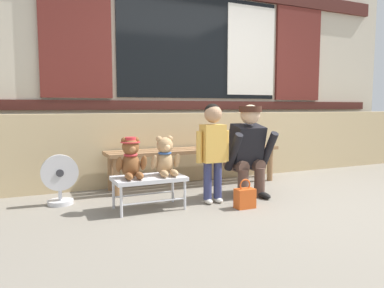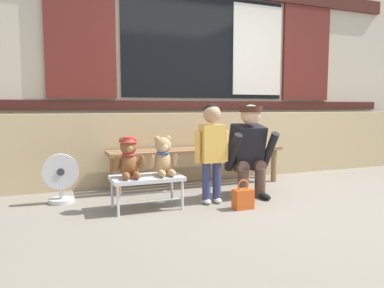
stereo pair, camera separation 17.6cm
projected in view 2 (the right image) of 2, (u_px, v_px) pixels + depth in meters
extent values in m
plane|color=gray|center=(284.00, 203.00, 3.51)|extent=(60.00, 60.00, 0.00)
cube|color=tan|center=(219.00, 145.00, 4.79)|extent=(6.69, 0.25, 0.85)
cube|color=beige|center=(204.00, 43.00, 5.13)|extent=(6.82, 0.20, 3.65)
cube|color=#471E19|center=(207.00, 105.00, 5.11)|extent=(6.28, 0.04, 0.12)
cube|color=black|center=(207.00, 47.00, 5.03)|extent=(2.40, 0.03, 1.40)
cube|color=silver|center=(257.00, 50.00, 5.31)|extent=(0.80, 0.02, 1.29)
cube|color=maroon|center=(81.00, 39.00, 4.40)|extent=(0.84, 0.05, 1.43)
cube|color=maroon|center=(306.00, 54.00, 5.64)|extent=(0.84, 0.05, 1.43)
cube|color=#8E6642|center=(203.00, 151.00, 4.15)|extent=(2.10, 0.11, 0.04)
cube|color=#8E6642|center=(198.00, 150.00, 4.28)|extent=(2.10, 0.11, 0.04)
cube|color=#8E6642|center=(193.00, 149.00, 4.41)|extent=(2.10, 0.11, 0.04)
cylinder|color=#8E6642|center=(118.00, 176.00, 3.82)|extent=(0.07, 0.07, 0.40)
cylinder|color=#8E6642|center=(113.00, 172.00, 4.08)|extent=(0.07, 0.07, 0.40)
cylinder|color=#8E6642|center=(274.00, 165.00, 4.53)|extent=(0.07, 0.07, 0.40)
cylinder|color=#8E6642|center=(262.00, 162.00, 4.79)|extent=(0.07, 0.07, 0.40)
cube|color=silver|center=(147.00, 178.00, 3.30)|extent=(0.64, 0.36, 0.04)
cylinder|color=silver|center=(118.00, 201.00, 3.07)|extent=(0.02, 0.02, 0.26)
cylinder|color=silver|center=(112.00, 193.00, 3.35)|extent=(0.02, 0.02, 0.26)
cylinder|color=silver|center=(182.00, 195.00, 3.28)|extent=(0.02, 0.02, 0.26)
cylinder|color=silver|center=(172.00, 188.00, 3.56)|extent=(0.02, 0.02, 0.26)
cylinder|color=silver|center=(151.00, 201.00, 3.18)|extent=(0.58, 0.02, 0.02)
cylinder|color=silver|center=(143.00, 194.00, 3.46)|extent=(0.58, 0.02, 0.02)
ellipsoid|color=brown|center=(129.00, 165.00, 3.25)|extent=(0.17, 0.14, 0.22)
sphere|color=brown|center=(128.00, 147.00, 3.22)|extent=(0.15, 0.15, 0.15)
sphere|color=#AE6E42|center=(130.00, 149.00, 3.17)|extent=(0.06, 0.06, 0.06)
sphere|color=brown|center=(122.00, 140.00, 3.21)|extent=(0.06, 0.06, 0.06)
ellipsoid|color=brown|center=(117.00, 164.00, 3.18)|extent=(0.06, 0.11, 0.16)
ellipsoid|color=brown|center=(126.00, 176.00, 3.13)|extent=(0.06, 0.15, 0.06)
sphere|color=brown|center=(134.00, 140.00, 3.24)|extent=(0.06, 0.06, 0.06)
ellipsoid|color=brown|center=(141.00, 162.00, 3.26)|extent=(0.06, 0.11, 0.16)
ellipsoid|color=brown|center=(137.00, 175.00, 3.17)|extent=(0.06, 0.15, 0.06)
torus|color=red|center=(128.00, 154.00, 3.23)|extent=(0.13, 0.13, 0.02)
cylinder|color=red|center=(128.00, 142.00, 3.22)|extent=(0.17, 0.17, 0.01)
cylinder|color=red|center=(128.00, 139.00, 3.22)|extent=(0.10, 0.10, 0.04)
ellipsoid|color=tan|center=(163.00, 163.00, 3.37)|extent=(0.17, 0.14, 0.22)
sphere|color=tan|center=(163.00, 145.00, 3.34)|extent=(0.15, 0.15, 0.15)
sphere|color=#F4C188|center=(165.00, 147.00, 3.29)|extent=(0.06, 0.06, 0.06)
sphere|color=tan|center=(157.00, 139.00, 3.32)|extent=(0.06, 0.06, 0.06)
ellipsoid|color=tan|center=(152.00, 162.00, 3.30)|extent=(0.06, 0.11, 0.16)
ellipsoid|color=tan|center=(162.00, 173.00, 3.25)|extent=(0.06, 0.15, 0.06)
sphere|color=tan|center=(168.00, 139.00, 3.36)|extent=(0.06, 0.06, 0.06)
ellipsoid|color=tan|center=(175.00, 161.00, 3.38)|extent=(0.06, 0.11, 0.16)
ellipsoid|color=tan|center=(172.00, 173.00, 3.28)|extent=(0.06, 0.15, 0.06)
torus|color=#335699|center=(163.00, 153.00, 3.35)|extent=(0.13, 0.13, 0.02)
cylinder|color=navy|center=(206.00, 181.00, 3.48)|extent=(0.08, 0.08, 0.36)
ellipsoid|color=silver|center=(207.00, 201.00, 3.48)|extent=(0.07, 0.12, 0.05)
cylinder|color=navy|center=(217.00, 180.00, 3.52)|extent=(0.08, 0.08, 0.36)
ellipsoid|color=silver|center=(217.00, 200.00, 3.52)|extent=(0.07, 0.12, 0.05)
cube|color=#EAB24C|center=(212.00, 143.00, 3.46)|extent=(0.22, 0.15, 0.36)
cylinder|color=#EAB24C|center=(198.00, 147.00, 3.41)|extent=(0.06, 0.06, 0.30)
cylinder|color=#EAB24C|center=(225.00, 146.00, 3.52)|extent=(0.06, 0.06, 0.30)
sphere|color=tan|center=(212.00, 114.00, 3.43)|extent=(0.17, 0.17, 0.17)
sphere|color=black|center=(211.00, 112.00, 3.44)|extent=(0.16, 0.16, 0.16)
cylinder|color=brown|center=(243.00, 184.00, 3.65)|extent=(0.11, 0.11, 0.30)
cylinder|color=brown|center=(237.00, 166.00, 3.76)|extent=(0.13, 0.32, 0.13)
ellipsoid|color=black|center=(247.00, 198.00, 3.59)|extent=(0.09, 0.20, 0.06)
cylinder|color=brown|center=(260.00, 183.00, 3.73)|extent=(0.11, 0.11, 0.30)
cylinder|color=brown|center=(253.00, 165.00, 3.84)|extent=(0.13, 0.32, 0.13)
ellipsoid|color=black|center=(264.00, 196.00, 3.66)|extent=(0.09, 0.20, 0.06)
cube|color=black|center=(247.00, 146.00, 3.75)|extent=(0.32, 0.30, 0.47)
cylinder|color=black|center=(233.00, 152.00, 3.59)|extent=(0.08, 0.28, 0.40)
cylinder|color=black|center=(269.00, 150.00, 3.74)|extent=(0.08, 0.28, 0.40)
sphere|color=#DBB28E|center=(251.00, 115.00, 3.66)|extent=(0.20, 0.20, 0.20)
cylinder|color=#422319|center=(251.00, 109.00, 3.65)|extent=(0.23, 0.23, 0.06)
cube|color=brown|center=(258.00, 158.00, 3.92)|extent=(0.10, 0.22, 0.16)
cube|color=#DB561E|center=(243.00, 199.00, 3.31)|extent=(0.18, 0.11, 0.18)
torus|color=#DB561E|center=(243.00, 186.00, 3.30)|extent=(0.11, 0.01, 0.11)
cylinder|color=silver|center=(62.00, 201.00, 3.53)|extent=(0.24, 0.24, 0.04)
cylinder|color=silver|center=(61.00, 193.00, 3.53)|extent=(0.04, 0.04, 0.10)
cylinder|color=silver|center=(61.00, 171.00, 3.49)|extent=(0.34, 0.06, 0.34)
cylinder|color=#333338|center=(61.00, 171.00, 3.49)|extent=(0.07, 0.08, 0.07)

